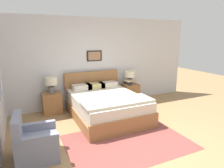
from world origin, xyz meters
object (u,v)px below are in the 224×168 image
object	(u,v)px
armchair	(35,144)
nightstand_near_window	(52,103)
table_lamp_near_window	(51,82)
bed	(106,105)
nightstand_by_door	(130,93)
table_lamp_by_door	(130,75)

from	to	relation	value
armchair	nightstand_near_window	world-z (taller)	armchair
armchair	table_lamp_near_window	xyz separation A→B (m)	(0.61, 2.06, 0.58)
bed	table_lamp_near_window	distance (m)	1.59
armchair	nightstand_by_door	distance (m)	3.67
nightstand_near_window	table_lamp_near_window	bearing A→B (deg)	61.46
nightstand_near_window	nightstand_by_door	size ratio (longest dim) A/B	1.00
bed	table_lamp_by_door	world-z (taller)	bed
nightstand_by_door	table_lamp_near_window	xyz separation A→B (m)	(-2.44, 0.03, 0.57)
table_lamp_by_door	nightstand_by_door	bearing A→B (deg)	-65.49
armchair	table_lamp_near_window	distance (m)	2.23
bed	table_lamp_near_window	world-z (taller)	bed
bed	table_lamp_by_door	xyz separation A→B (m)	(1.21, 0.88, 0.54)
nightstand_near_window	table_lamp_by_door	bearing A→B (deg)	0.59
nightstand_near_window	nightstand_by_door	bearing A→B (deg)	0.00
armchair	nightstand_by_door	size ratio (longest dim) A/B	1.43
nightstand_near_window	bed	bearing A→B (deg)	-35.04
table_lamp_near_window	table_lamp_by_door	world-z (taller)	same
bed	nightstand_near_window	xyz separation A→B (m)	(-1.23, 0.86, -0.04)
bed	table_lamp_near_window	xyz separation A→B (m)	(-1.21, 0.88, 0.54)
armchair	table_lamp_near_window	bearing A→B (deg)	167.18
table_lamp_near_window	nightstand_by_door	bearing A→B (deg)	-0.59
nightstand_by_door	table_lamp_near_window	bearing A→B (deg)	179.41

